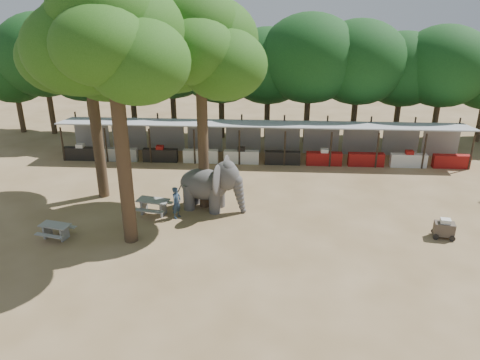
# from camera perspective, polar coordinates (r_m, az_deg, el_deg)

# --- Properties ---
(ground) EXTENTS (100.00, 100.00, 0.00)m
(ground) POSITION_cam_1_polar(r_m,az_deg,el_deg) (20.44, 1.96, -10.63)
(ground) COLOR brown
(ground) RESTS_ON ground
(vendor_stalls) EXTENTS (28.00, 2.99, 2.80)m
(vendor_stalls) POSITION_cam_1_polar(r_m,az_deg,el_deg) (32.54, 2.74, 4.54)
(vendor_stalls) COLOR #A0A2A8
(vendor_stalls) RESTS_ON ground
(yard_tree_left) EXTENTS (7.10, 6.90, 11.02)m
(yard_tree_left) POSITION_cam_1_polar(r_m,az_deg,el_deg) (26.29, -18.31, 14.90)
(yard_tree_left) COLOR #332316
(yard_tree_left) RESTS_ON ground
(yard_tree_center) EXTENTS (7.10, 6.90, 12.04)m
(yard_tree_center) POSITION_cam_1_polar(r_m,az_deg,el_deg) (20.49, -15.63, 16.22)
(yard_tree_center) COLOR #332316
(yard_tree_center) RESTS_ON ground
(yard_tree_back) EXTENTS (7.10, 6.90, 11.36)m
(yard_tree_back) POSITION_cam_1_polar(r_m,az_deg,el_deg) (23.74, -5.17, 16.03)
(yard_tree_back) COLOR #332316
(yard_tree_back) RESTS_ON ground
(backdrop_trees) EXTENTS (46.46, 5.95, 8.33)m
(backdrop_trees) POSITION_cam_1_polar(r_m,az_deg,el_deg) (36.58, 3.01, 13.50)
(backdrop_trees) COLOR #332316
(backdrop_trees) RESTS_ON ground
(elephant) EXTENTS (3.84, 2.84, 2.86)m
(elephant) POSITION_cam_1_polar(r_m,az_deg,el_deg) (24.97, -3.48, -0.53)
(elephant) COLOR #413E3E
(elephant) RESTS_ON ground
(handler) EXTENTS (0.61, 0.72, 1.71)m
(handler) POSITION_cam_1_polar(r_m,az_deg,el_deg) (24.41, -7.74, -2.74)
(handler) COLOR #26384C
(handler) RESTS_ON ground
(picnic_table_near) EXTENTS (1.69, 1.58, 0.72)m
(picnic_table_near) POSITION_cam_1_polar(r_m,az_deg,el_deg) (24.08, -21.57, -5.60)
(picnic_table_near) COLOR gray
(picnic_table_near) RESTS_ON ground
(picnic_table_far) EXTENTS (1.92, 1.79, 0.83)m
(picnic_table_far) POSITION_cam_1_polar(r_m,az_deg,el_deg) (25.11, -10.52, -2.97)
(picnic_table_far) COLOR gray
(picnic_table_far) RESTS_ON ground
(cart_front) EXTENTS (1.11, 0.82, 0.99)m
(cart_front) POSITION_cam_1_polar(r_m,az_deg,el_deg) (24.48, 23.63, -5.43)
(cart_front) COLOR #3B312A
(cart_front) RESTS_ON ground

